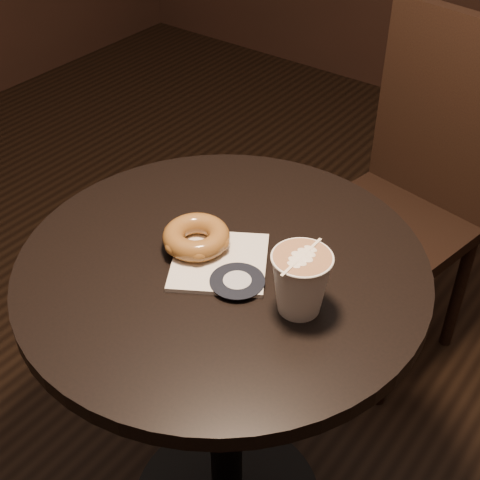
# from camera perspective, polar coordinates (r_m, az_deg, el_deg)

# --- Properties ---
(cafe_table) EXTENTS (0.70, 0.70, 0.75)m
(cafe_table) POSITION_cam_1_polar(r_m,az_deg,el_deg) (1.26, -1.38, -8.81)
(cafe_table) COLOR black
(cafe_table) RESTS_ON ground
(chair) EXTENTS (0.44, 0.44, 0.95)m
(chair) POSITION_cam_1_polar(r_m,az_deg,el_deg) (1.78, 14.64, 4.90)
(chair) COLOR black
(chair) RESTS_ON ground
(pastry_bag) EXTENTS (0.22, 0.22, 0.01)m
(pastry_bag) POSITION_cam_1_polar(r_m,az_deg,el_deg) (1.12, -1.77, -1.87)
(pastry_bag) COLOR silver
(pastry_bag) RESTS_ON cafe_table
(doughnut) EXTENTS (0.12, 0.12, 0.04)m
(doughnut) POSITION_cam_1_polar(r_m,az_deg,el_deg) (1.14, -3.75, 0.27)
(doughnut) COLOR brown
(doughnut) RESTS_ON pastry_bag
(latte_cup) EXTENTS (0.09, 0.09, 0.10)m
(latte_cup) POSITION_cam_1_polar(r_m,az_deg,el_deg) (1.01, 5.18, -3.68)
(latte_cup) COLOR silver
(latte_cup) RESTS_ON cafe_table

